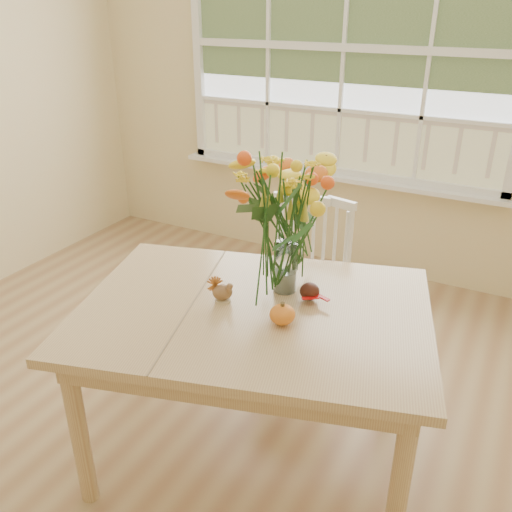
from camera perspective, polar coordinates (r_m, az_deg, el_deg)
The scene contains 9 objects.
floor at distance 2.62m, azimuth -10.81°, elevation -19.93°, with size 4.00×4.50×0.01m, color #9E744C.
wall_back at distance 3.86m, azimuth 9.22°, elevation 17.94°, with size 4.00×0.02×2.70m, color beige.
window at distance 3.81m, azimuth 9.22°, elevation 20.58°, with size 2.42×0.12×1.74m.
dining_table at distance 2.20m, azimuth -0.25°, elevation -7.55°, with size 1.59×1.32×0.74m.
windsor_chair at distance 2.85m, azimuth 5.32°, elevation -2.34°, with size 0.46×0.44×0.92m.
flower_vase at distance 2.14m, azimuth 3.24°, elevation 3.93°, with size 0.45×0.45×0.53m.
pumpkin at distance 2.03m, azimuth 2.78°, elevation -6.27°, with size 0.10×0.10×0.08m, color orange.
turkey_figurine at distance 2.18m, azimuth -3.55°, elevation -3.83°, with size 0.10×0.10×0.10m.
dark_gourd at distance 2.20m, azimuth 5.67°, elevation -3.82°, with size 0.12×0.08×0.07m.
Camera 1 is at (1.25, -1.37, 1.85)m, focal length 38.00 mm.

